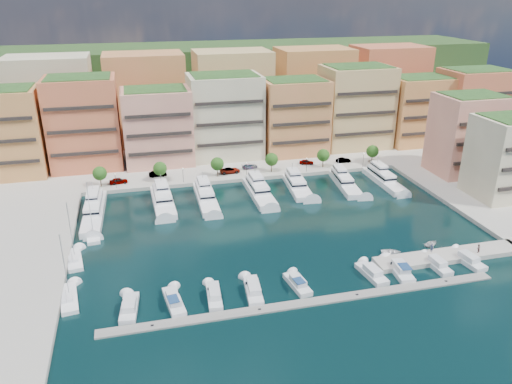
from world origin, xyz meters
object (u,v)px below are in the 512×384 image
Objects in this scene: yacht_4 at (297,185)px; car_4 at (306,162)px; tree_1 at (160,169)px; yacht_3 at (259,190)px; tree_4 at (323,155)px; cruiser_6 at (372,274)px; yacht_5 at (344,182)px; lamppost_0 at (115,178)px; lamppost_3 at (307,162)px; lamppost_1 at (183,173)px; lamppost_2 at (247,167)px; cruiser_9 at (467,260)px; car_5 at (343,160)px; tree_2 at (217,164)px; tree_5 at (373,151)px; cruiser_3 at (253,291)px; yacht_1 at (163,200)px; lamppost_4 at (364,157)px; car_3 at (250,166)px; sailboat_1 at (75,260)px; cruiser_8 at (436,265)px; yacht_6 at (383,178)px; tree_0 at (100,173)px; car_1 at (158,174)px; cruiser_2 at (214,296)px; person_0 at (432,248)px; sailboat_2 at (93,235)px; tree_3 at (272,159)px; car_0 at (119,181)px; person_1 at (478,248)px; car_2 at (230,170)px; cruiser_1 at (174,302)px; yacht_0 at (94,209)px; yacht_2 at (206,196)px; cruiser_4 at (298,284)px; tender_2 at (431,244)px; sailboat_0 at (69,299)px; tender_0 at (391,252)px.

car_4 is at bearing 62.69° from yacht_4.
yacht_3 is (24.64, -13.67, -3.53)m from tree_1.
cruiser_6 is (-12.45, -58.09, -4.20)m from tree_4.
lamppost_0 is at bearing 169.90° from yacht_5.
car_4 is (2.13, 6.07, -2.10)m from lamppost_3.
lamppost_1 and lamppost_2 have the same top height.
cruiser_9 is 60.48m from car_5.
yacht_4 is (19.73, -12.50, -3.65)m from tree_2.
tree_5 is (16.00, 0.00, 0.00)m from tree_4.
tree_2 reaches higher than lamppost_0.
cruiser_3 is at bearing -117.26° from yacht_4.
lamppost_2 is 27.17m from yacht_1.
lamppost_4 reaches higher than car_3.
sailboat_1 reaches higher than car_5.
cruiser_8 is at bearing -89.88° from yacht_5.
cruiser_3 is at bearing -131.70° from tree_5.
yacht_3 is at bearing -179.90° from yacht_6.
tree_0 reaches higher than lamppost_2.
cruiser_3 is 63.48m from car_1.
tree_2 is at bearing 86.29° from cruiser_3.
cruiser_2 is 4.57× the size of person_0.
sailboat_2 is 1.00× the size of sailboat_1.
tree_3 is (48.00, 0.00, 0.00)m from tree_0.
car_0 is (-27.39, 0.95, -2.91)m from tree_2.
tree_4 is at bearing -95.96° from car_1.
yacht_1 is 4.31× the size of car_5.
lamppost_1 is at bearing 180.00° from lamppost_4.
yacht_5 is at bearing -37.43° from tree_3.
cruiser_3 is 23.31m from cruiser_6.
person_1 is (24.10, -43.95, 0.81)m from yacht_4.
car_2 is (-36.39, 59.86, 1.26)m from cruiser_9.
sailboat_1 is at bearing -117.40° from tree_1.
cruiser_1 is 83.57m from car_5.
tree_3 is 32.07m from yacht_6.
car_2 is at bearing 25.26° from yacht_0.
yacht_2 is at bearing -149.80° from car_1.
cruiser_8 is (28.72, 0.02, -0.02)m from cruiser_4.
cruiser_9 is (56.93, -44.46, -0.54)m from yacht_1.
car_0 is at bearing 27.24° from tender_2.
tree_4 is 1.00× the size of tree_5.
tree_1 is 16.00m from tree_2.
person_0 is at bearing -32.50° from person_1.
sailboat_0 is at bearing -131.13° from lamppost_2.
cruiser_1 is 62.21m from car_1.
tree_3 is 7.57m from car_3.
tender_0 is at bearing -61.85° from tree_2.
tree_1 is 11.79m from car_0.
cruiser_4 is 69.91m from car_5.
cruiser_8 is (66.49, -42.34, -0.66)m from yacht_0.
yacht_3 is at bearing -160.85° from tree_5.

